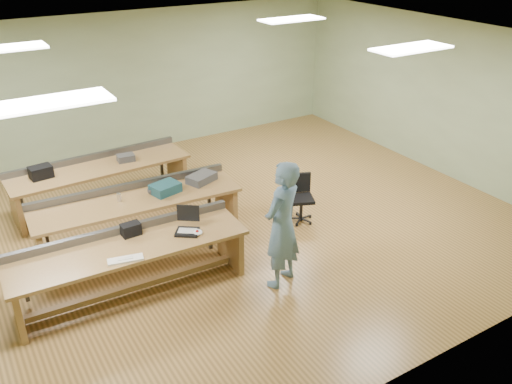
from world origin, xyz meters
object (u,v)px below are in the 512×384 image
parts_bin_teal (165,188)px  mug (151,191)px  person (282,225)px  camera_bag (131,229)px  workbench_front (130,257)px  drinks_can (119,197)px  workbench_back (100,176)px  workbench_mid (137,208)px  laptop_base (187,232)px  parts_bin_grey (202,178)px  task_chair (301,204)px

parts_bin_teal → mug: size_ratio=3.73×
person → camera_bag: 2.06m
workbench_front → drinks_can: drinks_can is taller
workbench_back → drinks_can: size_ratio=25.66×
drinks_can → workbench_mid: bearing=-8.7°
workbench_front → drinks_can: bearing=78.8°
laptop_base → camera_bag: size_ratio=1.22×
parts_bin_teal → camera_bag: bearing=-133.2°
workbench_mid → person: (1.30, -2.13, 0.36)m
workbench_mid → parts_bin_teal: 0.54m
workbench_front → workbench_mid: 1.38m
workbench_back → parts_bin_teal: bearing=-71.9°
laptop_base → workbench_front: bearing=-152.8°
workbench_back → mug: workbench_back is taller
laptop_base → drinks_can: drinks_can is taller
parts_bin_teal → parts_bin_grey: size_ratio=0.91×
drinks_can → camera_bag: bearing=-99.9°
workbench_mid → workbench_back: same height
workbench_front → person: bearing=-22.7°
laptop_base → parts_bin_grey: size_ratio=0.66×
task_chair → drinks_can: size_ratio=6.64×
person → parts_bin_grey: (-0.16, 2.13, -0.11)m
workbench_mid → workbench_back: 1.52m
workbench_front → workbench_mid: (0.56, 1.26, 0.00)m
workbench_mid → mug: bearing=6.1°
person → parts_bin_grey: bearing=-109.9°
workbench_mid → drinks_can: size_ratio=26.49×
workbench_back → person: (1.42, -3.64, 0.36)m
workbench_back → parts_bin_grey: 1.99m
laptop_base → drinks_can: (-0.49, 1.42, 0.04)m
workbench_front → parts_bin_teal: bearing=51.5°
workbench_back → drinks_can: drinks_can is taller
person → workbench_front: bearing=-49.3°
laptop_base → parts_bin_teal: parts_bin_teal is taller
laptop_base → camera_bag: bearing=-171.3°
laptop_base → camera_bag: (-0.67, 0.35, 0.07)m
workbench_mid → task_chair: size_ratio=3.99×
camera_bag → task_chair: bearing=2.0°
camera_bag → drinks_can: 1.09m
camera_bag → workbench_mid: bearing=64.5°
parts_bin_teal → drinks_can: size_ratio=3.50×
person → drinks_can: bearing=-78.7°
task_chair → parts_bin_grey: size_ratio=1.73×
workbench_mid → person: person is taller
workbench_mid → person: bearing=-55.2°
workbench_front → parts_bin_teal: size_ratio=7.39×
drinks_can → parts_bin_teal: bearing=-8.2°
workbench_mid → laptop_base: 1.42m
workbench_back → laptop_base: workbench_back is taller
workbench_back → parts_bin_grey: size_ratio=6.69×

